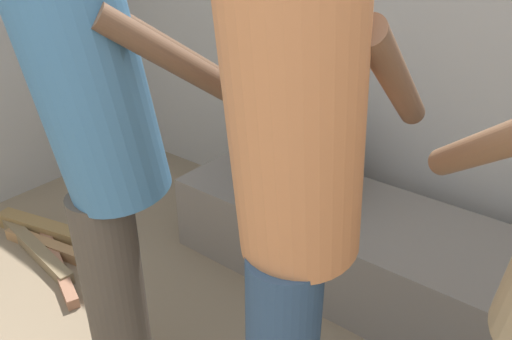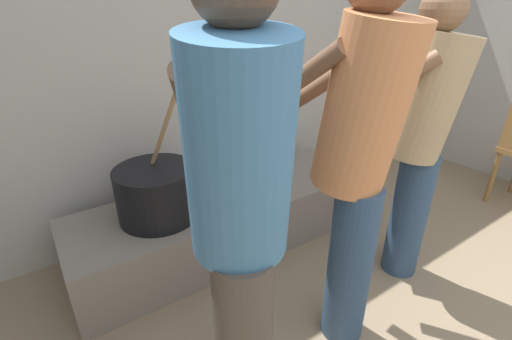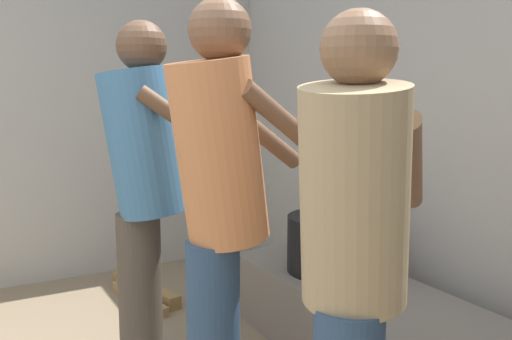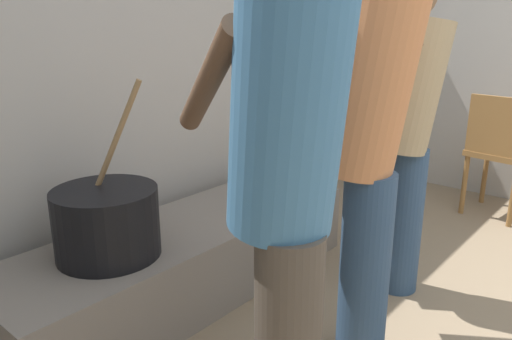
# 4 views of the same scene
# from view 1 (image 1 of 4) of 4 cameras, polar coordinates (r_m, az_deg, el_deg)

# --- Properties ---
(hearth_ledge) EXTENTS (1.96, 0.60, 0.38)m
(hearth_ledge) POSITION_cam_1_polar(r_m,az_deg,el_deg) (2.33, 14.05, -9.55)
(hearth_ledge) COLOR slate
(hearth_ledge) RESTS_ON ground_plane
(cooking_pot_main) EXTENTS (0.44, 0.44, 0.75)m
(cooking_pot_main) POSITION_cam_1_polar(r_m,az_deg,el_deg) (2.32, 5.17, 1.03)
(cooking_pot_main) COLOR black
(cooking_pot_main) RESTS_ON hearth_ledge
(cook_in_orange_shirt) EXTENTS (0.40, 0.72, 1.67)m
(cook_in_orange_shirt) POSITION_cam_1_polar(r_m,az_deg,el_deg) (1.18, 4.32, -3.11)
(cook_in_orange_shirt) COLOR navy
(cook_in_orange_shirt) RESTS_ON ground_plane
(cook_in_blue_shirt) EXTENTS (0.59, 0.75, 1.65)m
(cook_in_blue_shirt) POSITION_cam_1_polar(r_m,az_deg,el_deg) (1.52, -16.92, 2.36)
(cook_in_blue_shirt) COLOR #4C4238
(cook_in_blue_shirt) RESTS_ON ground_plane
(firewood_pile) EXTENTS (0.91, 0.40, 0.08)m
(firewood_pile) POSITION_cam_1_polar(r_m,az_deg,el_deg) (2.81, -22.24, -7.71)
(firewood_pile) COLOR olive
(firewood_pile) RESTS_ON ground_plane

